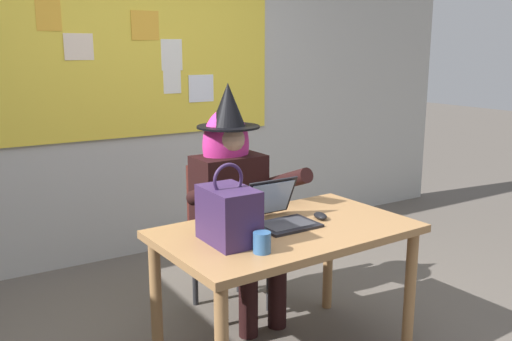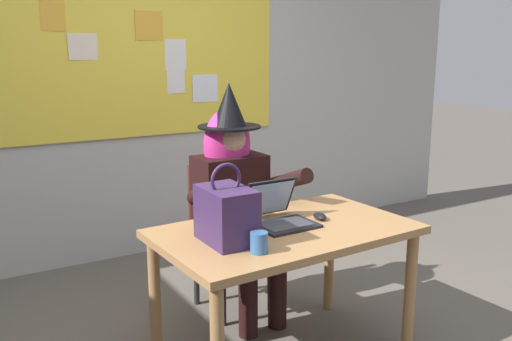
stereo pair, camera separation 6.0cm
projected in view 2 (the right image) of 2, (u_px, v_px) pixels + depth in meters
wall_back_bulletin at (132, 84)px, 4.22m from camera, size 6.56×2.11×2.66m
desk_main at (285, 245)px, 2.82m from camera, size 1.32×0.82×0.73m
chair_at_desk at (225, 227)px, 3.49m from camera, size 0.44×0.44×0.91m
person_costumed at (235, 188)px, 3.33m from camera, size 0.60×0.66×1.42m
laptop at (279, 214)px, 2.86m from camera, size 0.31×0.33×0.22m
computer_mouse at (320, 216)px, 2.94m from camera, size 0.08×0.11×0.03m
handbag at (226, 214)px, 2.57m from camera, size 0.20×0.30×0.38m
coffee_mug at (259, 243)px, 2.45m from camera, size 0.08×0.08×0.09m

